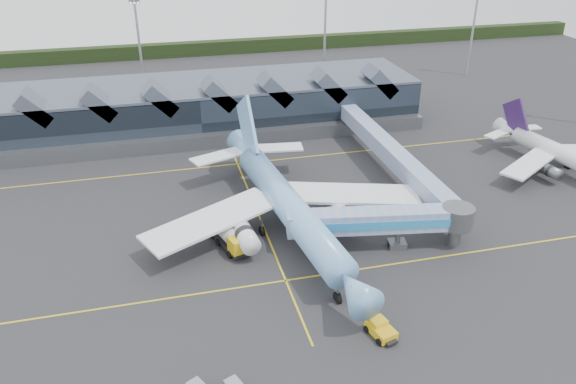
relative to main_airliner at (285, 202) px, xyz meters
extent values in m
plane|color=#28282A|center=(-2.92, -4.03, -4.51)|extent=(260.00, 260.00, 0.00)
cube|color=yellow|center=(-2.92, -12.03, -4.50)|extent=(120.00, 0.25, 0.01)
cube|color=yellow|center=(-2.92, 23.97, -4.50)|extent=(120.00, 0.25, 0.01)
cube|color=yellow|center=(-2.92, 5.97, -4.50)|extent=(0.25, 60.00, 0.01)
cube|color=black|center=(-2.92, 105.97, -2.51)|extent=(260.00, 4.00, 4.00)
cube|color=black|center=(-7.92, 43.97, -0.01)|extent=(90.00, 20.00, 9.00)
cube|color=#485060|center=(-7.92, 43.97, 4.69)|extent=(90.00, 20.00, 0.60)
cube|color=slate|center=(-7.92, 32.97, -3.21)|extent=(90.00, 2.50, 2.60)
cube|color=#485060|center=(-36.92, 36.97, 4.79)|extent=(6.43, 6.00, 6.43)
cube|color=#485060|center=(-25.92, 36.97, 4.79)|extent=(6.43, 6.00, 6.43)
cube|color=#485060|center=(-14.92, 36.97, 4.79)|extent=(6.43, 6.00, 6.43)
cube|color=#485060|center=(-3.92, 36.97, 4.79)|extent=(6.43, 6.00, 6.43)
cube|color=#485060|center=(7.08, 36.97, 4.79)|extent=(6.43, 6.00, 6.43)
cube|color=#485060|center=(18.08, 36.97, 4.79)|extent=(6.43, 6.00, 6.43)
cube|color=#485060|center=(29.08, 36.97, 4.79)|extent=(6.43, 6.00, 6.43)
cylinder|color=#95979D|center=(-17.92, 67.97, 6.49)|extent=(0.56, 0.56, 22.00)
cube|color=slate|center=(-17.92, 67.97, 17.49)|extent=(2.40, 0.50, 0.90)
cylinder|color=#95979D|center=(27.08, 67.97, 6.49)|extent=(0.56, 0.56, 22.00)
cylinder|color=#95979D|center=(67.08, 65.97, 6.49)|extent=(0.56, 0.56, 22.00)
cylinder|color=#75C1ED|center=(0.18, -1.54, 0.02)|extent=(8.09, 34.26, 4.19)
cone|color=#75C1ED|center=(2.48, -21.33, 0.02)|extent=(4.84, 6.27, 4.19)
cube|color=black|center=(2.56, -22.05, 0.90)|extent=(1.62, 0.52, 0.48)
cone|color=#75C1ED|center=(-2.23, 19.20, 0.33)|extent=(5.06, 8.20, 4.19)
cube|color=white|center=(-10.64, -1.38, -0.72)|extent=(19.97, 13.69, 1.38)
cube|color=white|center=(10.67, 1.10, -0.72)|extent=(19.94, 9.95, 1.38)
cylinder|color=white|center=(-6.65, -4.78, -1.76)|extent=(3.26, 6.09, 2.60)
cylinder|color=white|center=(7.57, -3.13, -1.76)|extent=(3.26, 6.09, 2.60)
cube|color=#75C1ED|center=(-2.01, 17.27, 4.71)|extent=(1.73, 10.72, 11.56)
cube|color=white|center=(-7.20, 17.16, 0.33)|extent=(9.38, 6.26, 0.28)
cube|color=white|center=(3.07, 18.35, 0.33)|extent=(9.11, 4.49, 0.28)
cylinder|color=slate|center=(2.03, -17.47, -3.29)|extent=(0.31, 0.31, 2.43)
cylinder|color=slate|center=(-3.53, -0.51, -3.29)|extent=(0.31, 0.31, 2.43)
cylinder|color=slate|center=(3.55, 0.31, -3.29)|extent=(0.31, 0.31, 2.43)
cylinder|color=black|center=(2.03, -17.47, -4.07)|extent=(0.67, 1.60, 1.55)
cylinder|color=white|center=(51.06, 6.37, -1.20)|extent=(7.29, 21.65, 3.07)
cone|color=white|center=(48.42, 19.29, -0.97)|extent=(3.98, 5.42, 3.07)
cube|color=white|center=(43.83, 5.90, -1.74)|extent=(13.07, 9.76, 1.02)
cylinder|color=slate|center=(46.68, 3.91, -2.50)|extent=(2.60, 3.99, 1.90)
cube|color=#32194B|center=(48.67, 18.09, 1.87)|extent=(1.83, 6.84, 7.48)
cube|color=white|center=(45.22, 17.70, -0.97)|extent=(6.20, 4.46, 0.26)
cube|color=white|center=(51.99, 19.08, -0.97)|extent=(5.93, 2.40, 0.26)
cylinder|color=slate|center=(48.32, 6.75, -3.62)|extent=(0.29, 0.29, 1.78)
cylinder|color=slate|center=(53.43, 7.79, -3.62)|extent=(0.29, 0.29, 1.78)
cube|color=#7D9BD1|center=(10.77, -7.79, -0.13)|extent=(20.01, 6.26, 2.87)
cube|color=#298AD0|center=(10.51, -9.30, -0.13)|extent=(19.53, 3.45, 1.19)
cube|color=#7D9BD1|center=(0.04, -5.96, -0.13)|extent=(3.07, 3.56, 2.97)
cylinder|color=slate|center=(13.70, -8.29, -2.32)|extent=(0.69, 0.69, 4.38)
cube|color=slate|center=(13.70, -8.29, -4.06)|extent=(2.67, 2.35, 0.89)
cylinder|color=black|center=(12.72, -8.12, -4.16)|extent=(0.54, 0.94, 0.89)
cylinder|color=black|center=(14.67, -8.46, -4.16)|extent=(0.54, 0.94, 0.89)
cylinder|color=slate|center=(21.50, -9.62, -0.13)|extent=(4.35, 4.35, 2.97)
cylinder|color=slate|center=(21.50, -9.62, -2.32)|extent=(1.78, 1.78, 4.38)
cube|color=black|center=(-8.65, -2.12, -3.75)|extent=(4.98, 9.35, 0.50)
cube|color=gold|center=(-7.64, -5.38, -2.70)|extent=(2.96, 2.83, 2.21)
cube|color=black|center=(-7.40, -6.15, -2.20)|extent=(2.16, 0.80, 1.01)
cylinder|color=#BCBCC0|center=(-9.01, -0.97, -2.40)|extent=(3.93, 6.25, 2.31)
sphere|color=#BCBCC0|center=(-9.87, 1.82, -2.40)|extent=(2.21, 2.21, 2.21)
sphere|color=#BCBCC0|center=(-8.15, -3.75, -2.40)|extent=(2.21, 2.21, 2.21)
cylinder|color=black|center=(-8.96, -5.37, -4.01)|extent=(0.63, 1.06, 1.01)
cylinder|color=black|center=(-6.56, -4.63, -4.01)|extent=(0.63, 1.06, 1.01)
cylinder|color=black|center=(-10.00, -2.01, -4.01)|extent=(0.63, 1.06, 1.01)
cylinder|color=black|center=(-7.60, -1.27, -4.01)|extent=(0.63, 1.06, 1.01)
cylinder|color=black|center=(-10.74, 0.39, -4.01)|extent=(0.63, 1.06, 1.01)
cylinder|color=black|center=(-8.34, 1.13, -4.01)|extent=(0.63, 1.06, 1.01)
cube|color=gold|center=(4.74, -24.15, -3.84)|extent=(2.89, 3.85, 0.95)
cube|color=gold|center=(4.60, -23.59, -3.12)|extent=(2.05, 1.91, 0.67)
cube|color=black|center=(5.19, -25.90, -4.08)|extent=(1.48, 1.07, 0.29)
cylinder|color=black|center=(3.96, -25.53, -4.13)|extent=(0.47, 0.81, 0.76)
cylinder|color=black|center=(6.09, -24.98, -4.13)|extent=(0.47, 0.81, 0.76)
cylinder|color=black|center=(3.39, -23.31, -4.13)|extent=(0.47, 0.81, 0.76)
cylinder|color=black|center=(5.52, -22.77, -4.13)|extent=(0.47, 0.81, 0.76)
cube|color=#9A9FA3|center=(-12.02, -28.62, -3.05)|extent=(2.08, 2.50, 0.08)
camera|label=1|loc=(-16.62, -67.34, 37.69)|focal=35.00mm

